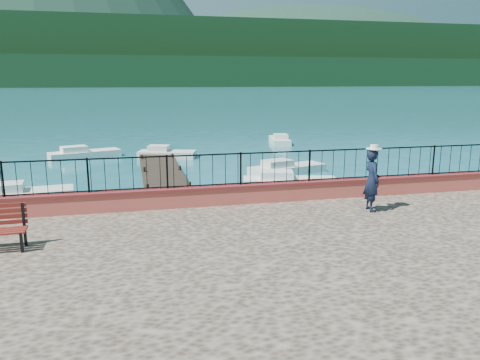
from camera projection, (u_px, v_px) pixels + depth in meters
name	position (u px, v px, depth m)	size (l,w,h in m)	color
ground	(289.00, 290.00, 11.10)	(2000.00, 2000.00, 0.00)	#19596B
parapet	(250.00, 193.00, 14.30)	(28.00, 0.46, 0.58)	#BF4845
railing	(250.00, 169.00, 14.14)	(27.00, 0.05, 0.95)	black
dock	(165.00, 182.00, 22.03)	(2.00, 16.00, 0.30)	#2D231C
far_forest	(133.00, 72.00, 294.54)	(900.00, 60.00, 18.00)	black
foothills	(131.00, 55.00, 348.85)	(900.00, 120.00, 44.00)	black
companion_hill	(308.00, 83.00, 593.06)	(448.00, 384.00, 180.00)	#142D23
person	(372.00, 180.00, 13.28)	(0.65, 0.43, 1.79)	black
hat	(374.00, 147.00, 13.08)	(0.44, 0.44, 0.12)	white
boat_0	(21.00, 191.00, 19.19)	(4.04, 1.30, 0.80)	silver
boat_1	(290.00, 179.00, 21.56)	(4.29, 1.30, 0.80)	silver
boat_2	(287.00, 166.00, 24.73)	(4.20, 1.30, 0.80)	silver
boat_3	(85.00, 151.00, 29.71)	(4.34, 1.30, 0.80)	silver
boat_4	(167.00, 151.00, 29.69)	(3.58, 1.30, 0.80)	silver
boat_5	(280.00, 138.00, 36.26)	(3.67, 1.30, 0.80)	silver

